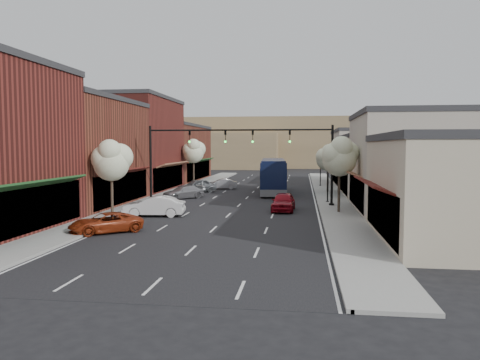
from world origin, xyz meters
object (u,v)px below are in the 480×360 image
at_px(lamp_post_far, 321,163).
at_px(parked_car_c, 183,192).
at_px(parked_car_a, 106,223).
at_px(parked_car_e, 221,184).
at_px(lamp_post_near, 328,170).
at_px(tree_right_far, 328,157).
at_px(parked_car_b, 154,206).
at_px(tree_right_near, 340,156).
at_px(parked_car_d, 197,186).
at_px(signal_mast_left, 176,153).
at_px(coach_bus, 273,176).
at_px(red_hatchback, 283,202).
at_px(tree_left_far, 194,151).
at_px(tree_left_near, 112,160).
at_px(signal_mast_right, 304,153).

relative_size(lamp_post_far, parked_car_c, 1.02).
distance_m(parked_car_a, parked_car_e, 29.06).
bearing_deg(lamp_post_near, tree_right_far, 86.69).
xyz_separation_m(parked_car_b, parked_car_e, (1.19, 22.25, -0.12)).
bearing_deg(tree_right_near, parked_car_c, 149.72).
bearing_deg(parked_car_d, tree_right_near, 6.58).
distance_m(lamp_post_near, parked_car_e, 17.51).
bearing_deg(parked_car_b, tree_right_far, 137.98).
relative_size(signal_mast_left, coach_bus, 0.67).
xyz_separation_m(signal_mast_left, parked_car_b, (0.23, -7.23, -3.87)).
bearing_deg(red_hatchback, parked_car_c, 145.74).
bearing_deg(lamp_post_near, lamp_post_far, 90.00).
distance_m(tree_left_far, lamp_post_near, 22.33).
xyz_separation_m(signal_mast_left, parked_car_a, (-0.58, -13.97, -4.02)).
distance_m(tree_left_near, parked_car_d, 19.01).
xyz_separation_m(tree_right_near, parked_car_e, (-12.55, 19.08, -3.82)).
distance_m(signal_mast_left, parked_car_b, 8.20).
bearing_deg(tree_right_near, signal_mast_right, 123.91).
xyz_separation_m(tree_right_near, parked_car_b, (-13.73, -3.17, -3.70)).
xyz_separation_m(signal_mast_right, parked_car_a, (-11.82, -13.97, -4.02)).
bearing_deg(coach_bus, tree_right_near, -72.43).
bearing_deg(tree_left_near, lamp_post_near, 33.33).
bearing_deg(lamp_post_far, tree_left_far, -172.70).
xyz_separation_m(signal_mast_right, tree_left_far, (-13.87, 17.95, -0.02)).
relative_size(lamp_post_far, parked_car_e, 1.16).
xyz_separation_m(tree_right_far, red_hatchback, (-4.34, -15.01, -3.25)).
xyz_separation_m(parked_car_a, parked_car_d, (-0.00, 24.49, 0.16)).
relative_size(lamp_post_far, red_hatchback, 1.02).
bearing_deg(tree_right_near, parked_car_b, -166.99).
distance_m(tree_right_far, lamp_post_near, 9.51).
bearing_deg(red_hatchback, signal_mast_right, 64.21).
distance_m(lamp_post_near, parked_car_a, 21.75).
bearing_deg(tree_left_near, red_hatchback, 22.17).
xyz_separation_m(signal_mast_right, signal_mast_left, (-11.24, 0.00, 0.00)).
xyz_separation_m(coach_bus, parked_car_d, (-8.48, -0.82, -1.17)).
xyz_separation_m(tree_right_far, parked_car_c, (-14.55, -7.51, -3.36)).
height_order(signal_mast_left, parked_car_a, signal_mast_left).
relative_size(tree_right_far, parked_car_c, 1.25).
bearing_deg(signal_mast_left, parked_car_a, -92.37).
relative_size(signal_mast_left, red_hatchback, 1.89).
relative_size(coach_bus, red_hatchback, 2.82).
height_order(signal_mast_left, coach_bus, signal_mast_left).
relative_size(red_hatchback, parked_car_d, 0.98).
height_order(tree_right_far, lamp_post_far, tree_right_far).
bearing_deg(parked_car_c, tree_left_near, -53.48).
xyz_separation_m(signal_mast_left, red_hatchback, (9.63, -3.06, -3.88)).
bearing_deg(lamp_post_near, signal_mast_right, -131.05).
xyz_separation_m(parked_car_b, parked_car_c, (-0.81, 11.67, -0.12)).
bearing_deg(red_hatchback, tree_left_near, -155.79).
relative_size(signal_mast_right, tree_right_near, 1.38).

